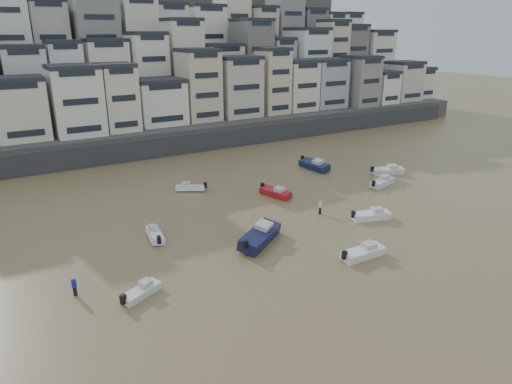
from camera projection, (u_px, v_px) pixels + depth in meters
harbor_wall at (170, 145)px, 80.73m from camera, size 140.00×3.00×3.50m
hillside at (126, 65)px, 111.50m from camera, size 141.04×66.00×50.00m
boat_a at (363, 251)px, 43.95m from camera, size 5.04×1.68×1.37m
boat_b at (371, 214)px, 52.95m from camera, size 5.12×2.98×1.33m
boat_c at (260, 234)px, 46.90m from camera, size 7.15×5.91×1.93m
boat_d at (382, 181)px, 64.62m from camera, size 5.27×2.91×1.37m
boat_e at (276, 191)px, 60.34m from camera, size 2.89×5.30×1.38m
boat_f at (155, 234)px, 47.98m from camera, size 1.92×4.42×1.17m
boat_g at (388, 170)px, 69.73m from camera, size 5.60×3.53×1.45m
boat_h at (190, 187)px, 62.50m from camera, size 4.44×3.41×1.18m
boat_i at (314, 164)px, 72.21m from camera, size 2.42×6.30×1.69m
boat_j at (141, 291)px, 37.56m from camera, size 4.12×2.89×1.08m
person_blue at (74, 286)px, 37.58m from camera, size 0.44×0.44×1.74m
person_pink at (320, 207)px, 54.47m from camera, size 0.44×0.44×1.74m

